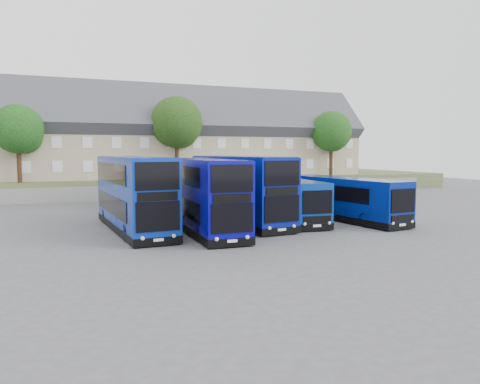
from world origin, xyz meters
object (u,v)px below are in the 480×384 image
dd_front_mid (203,196)px  tree_mid (178,124)px  dd_front_left (134,195)px  tree_far (340,133)px  tree_west (20,131)px  coach_east_a (284,200)px  tree_east (332,133)px

dd_front_mid → tree_mid: size_ratio=1.26×
dd_front_left → tree_far: bearing=36.0°
dd_front_left → tree_mid: size_ratio=1.30×
dd_front_left → dd_front_mid: (4.01, -1.94, -0.06)m
dd_front_mid → tree_west: tree_west is taller
coach_east_a → tree_far: tree_far is taller
dd_front_left → dd_front_mid: size_ratio=1.03×
tree_far → coach_east_a: bearing=-130.8°
tree_mid → dd_front_mid: bearing=-101.3°
dd_front_left → tree_far: size_ratio=1.37×
coach_east_a → tree_west: 27.94m
tree_east → tree_far: (6.00, 7.00, 0.34)m
tree_mid → tree_east: size_ratio=1.12×
dd_front_left → dd_front_mid: dd_front_left is taller
coach_east_a → tree_east: size_ratio=1.39×
tree_mid → tree_far: 26.80m
coach_east_a → tree_mid: (-2.51, 20.67, 6.57)m
dd_front_mid → tree_far: tree_far is taller
dd_front_mid → tree_mid: tree_mid is taller
coach_east_a → tree_east: 27.34m
coach_east_a → tree_mid: 21.84m
coach_east_a → tree_west: tree_west is taller
tree_west → tree_east: bearing=0.0°
coach_east_a → tree_east: bearing=54.9°
dd_front_left → tree_east: 35.67m
tree_west → tree_far: size_ratio=0.88×
tree_west → tree_far: bearing=9.5°
tree_west → tree_east: 36.00m
tree_east → tree_far: tree_far is taller
coach_east_a → tree_mid: bearing=102.8°
dd_front_left → tree_far: tree_far is taller
dd_front_mid → tree_mid: bearing=81.2°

